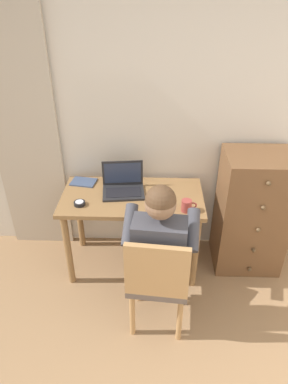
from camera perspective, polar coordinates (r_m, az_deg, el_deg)
The scene contains 11 objects.
wall_back at distance 2.96m, azimuth 7.24°, elevation 11.38°, with size 4.80×0.05×2.50m, color beige.
curtain_panel at distance 3.13m, azimuth -18.96°, elevation 8.79°, with size 0.57×0.03×2.28m, color #BCAD99.
desk at distance 2.92m, azimuth -1.90°, elevation -2.53°, with size 1.16×0.60×0.75m.
dresser at distance 3.14m, azimuth 17.23°, elevation -3.21°, with size 0.57×0.49×1.09m.
chair at distance 2.48m, azimuth 2.28°, elevation -14.04°, with size 0.46×0.44×0.89m.
person_seated at distance 2.49m, azimuth 2.73°, elevation -8.11°, with size 0.56×0.61×1.21m.
laptop at distance 2.89m, azimuth -3.44°, elevation 1.07°, with size 0.37×0.29×0.24m.
computer_mouse at distance 2.83m, azimuth 2.17°, elevation -0.54°, with size 0.06×0.10×0.03m, color black.
desk_clock at distance 2.78m, azimuth -10.55°, elevation -1.83°, with size 0.09×0.09×0.03m.
notebook_pad at distance 3.07m, azimuth -9.90°, elevation 1.63°, with size 0.21×0.15×0.01m, color #3D4C6B.
coffee_mug at distance 2.66m, azimuth 7.05°, elevation -2.24°, with size 0.12×0.08×0.09m.
Camera 1 is at (-0.27, -0.56, 2.30)m, focal length 32.47 mm.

